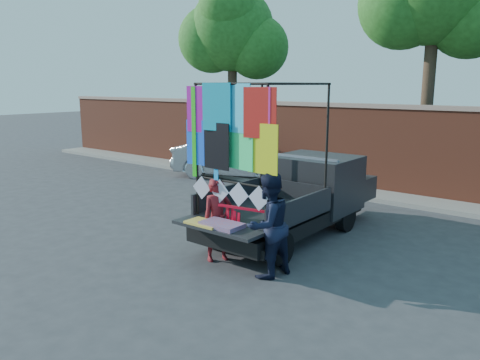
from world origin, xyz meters
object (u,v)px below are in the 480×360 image
Objects in this scene: pickup_truck at (303,195)px; woman at (218,220)px; man at (268,225)px; sedan at (237,157)px.

woman is at bearing -96.93° from pickup_truck.
pickup_truck is 2.63m from man.
woman is at bearing -81.16° from man.
pickup_truck reaches higher than man.
sedan is at bearing 65.44° from woman.
sedan is 8.50m from man.
man is (1.13, -0.02, 0.12)m from woman.
pickup_truck is 2.87× the size of man.
pickup_truck is 2.49m from woman.
pickup_truck is 1.16× the size of sedan.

